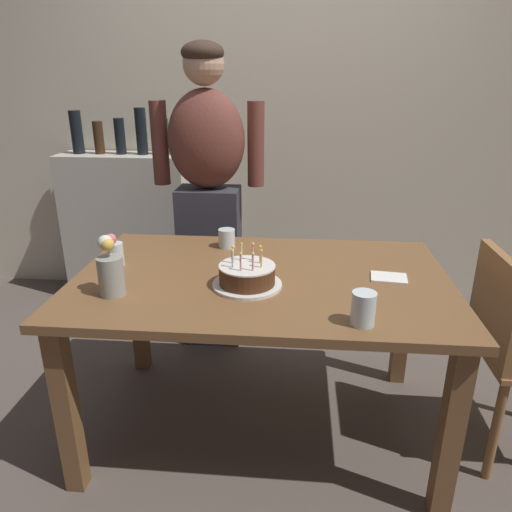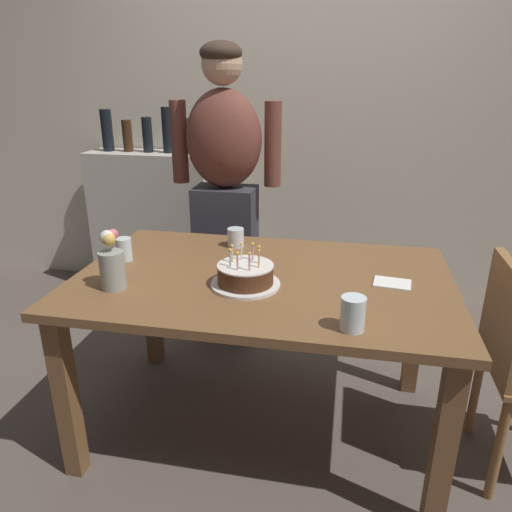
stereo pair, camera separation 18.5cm
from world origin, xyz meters
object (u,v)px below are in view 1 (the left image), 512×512
(napkin_stack, at_px, (389,278))
(water_glass_side, at_px, (363,309))
(flower_vase, at_px, (110,269))
(water_glass_near, at_px, (227,238))
(water_glass_far, at_px, (116,254))
(birthday_cake, at_px, (247,276))
(person_man_bearded, at_px, (208,196))

(napkin_stack, bearing_deg, water_glass_side, -111.27)
(napkin_stack, height_order, flower_vase, flower_vase)
(water_glass_near, xyz_separation_m, water_glass_far, (-0.43, -0.27, 0.01))
(water_glass_far, relative_size, napkin_stack, 0.71)
(water_glass_near, distance_m, flower_vase, 0.65)
(birthday_cake, distance_m, person_man_bearded, 0.93)
(water_glass_side, relative_size, napkin_stack, 0.81)
(water_glass_far, height_order, flower_vase, flower_vase)
(person_man_bearded, bearing_deg, water_glass_far, 69.21)
(napkin_stack, distance_m, flower_vase, 1.07)
(water_glass_far, xyz_separation_m, person_man_bearded, (0.27, 0.71, 0.08))
(birthday_cake, bearing_deg, water_glass_far, 164.17)
(water_glass_near, height_order, water_glass_far, water_glass_far)
(water_glass_near, distance_m, water_glass_side, 0.89)
(water_glass_far, distance_m, person_man_bearded, 0.76)
(water_glass_far, height_order, person_man_bearded, person_man_bearded)
(birthday_cake, height_order, person_man_bearded, person_man_bearded)
(water_glass_near, distance_m, napkin_stack, 0.76)
(birthday_cake, distance_m, water_glass_far, 0.60)
(water_glass_side, bearing_deg, flower_vase, 170.45)
(person_man_bearded, bearing_deg, water_glass_side, 122.00)
(flower_vase, distance_m, person_man_bearded, 1.00)
(napkin_stack, xyz_separation_m, person_man_bearded, (-0.86, 0.75, 0.13))
(water_glass_far, height_order, napkin_stack, water_glass_far)
(water_glass_near, height_order, flower_vase, flower_vase)
(water_glass_near, bearing_deg, birthday_cake, -71.80)
(napkin_stack, bearing_deg, flower_vase, -167.16)
(napkin_stack, bearing_deg, water_glass_near, 155.97)
(water_glass_far, bearing_deg, birthday_cake, -15.83)
(water_glass_near, bearing_deg, water_glass_side, -51.95)
(napkin_stack, height_order, person_man_bearded, person_man_bearded)
(water_glass_near, relative_size, flower_vase, 0.39)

